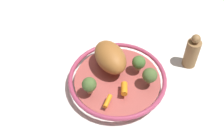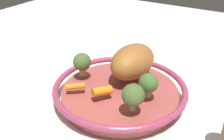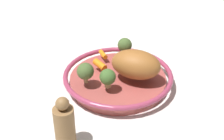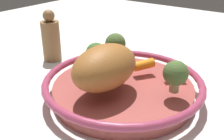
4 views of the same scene
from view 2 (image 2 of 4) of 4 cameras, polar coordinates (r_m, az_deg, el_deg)
name	(u,v)px [view 2 (image 2 of 4)]	position (r m, az deg, el deg)	size (l,w,h in m)	color
ground_plane	(120,100)	(0.71, 1.64, -6.32)	(1.94, 1.94, 0.00)	silver
serving_bowl	(120,92)	(0.70, 1.67, -4.63)	(0.34, 0.34, 0.05)	#A84C47
roast_chicken_piece	(133,61)	(0.70, 4.38, 1.83)	(0.15, 0.10, 0.09)	#9E602B
baby_carrot_back	(102,91)	(0.64, -2.13, -4.47)	(0.02, 0.02, 0.05)	orange
baby_carrot_near_rim	(75,86)	(0.67, -7.76, -3.43)	(0.02, 0.02, 0.05)	orange
broccoli_floret_large	(148,83)	(0.63, 7.71, -2.82)	(0.05, 0.05, 0.06)	tan
broccoli_floret_mid	(133,95)	(0.58, 4.50, -5.37)	(0.05, 0.05, 0.06)	tan
broccoli_floret_edge	(82,62)	(0.71, -6.36, 1.61)	(0.05, 0.05, 0.06)	tan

